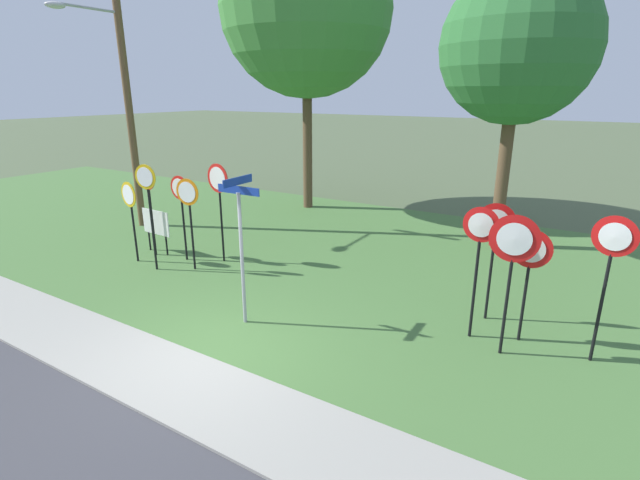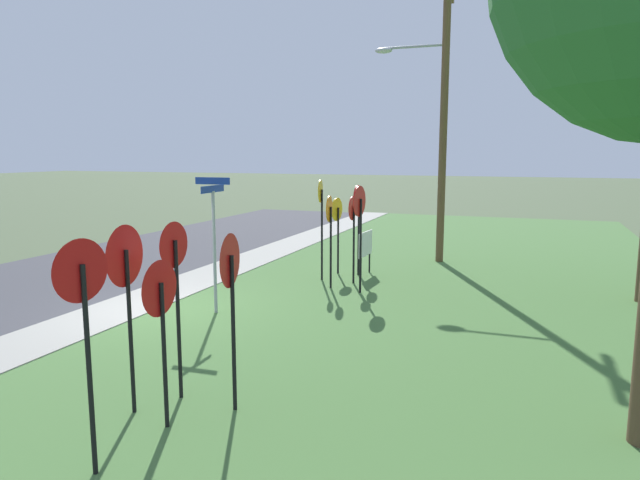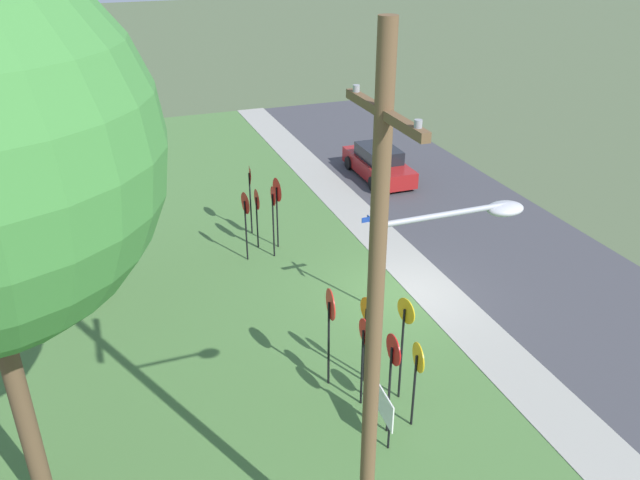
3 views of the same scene
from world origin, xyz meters
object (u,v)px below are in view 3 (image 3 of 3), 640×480
(yield_sign_far_left, at_px, (246,210))
(street_name_post, at_px, (374,254))
(stop_sign_near_left, at_px, (367,323))
(stop_sign_near_right, at_px, (364,345))
(oak_tree_right, at_px, (58,120))
(yield_sign_near_left, at_px, (257,205))
(yield_sign_far_right, at_px, (274,206))
(stop_sign_far_left, at_px, (392,364))
(notice_board, at_px, (383,407))
(stop_sign_far_center, at_px, (404,329))
(stop_sign_center_tall, at_px, (417,368))
(parked_sedan_distant, at_px, (378,163))
(stop_sign_far_right, at_px, (330,317))
(yield_sign_center, at_px, (250,183))
(yield_sign_near_right, at_px, (277,196))
(utility_pole, at_px, (383,331))

(yield_sign_far_left, xyz_separation_m, street_name_post, (-4.10, -2.68, -0.05))
(stop_sign_near_left, bearing_deg, yield_sign_far_left, 1.97)
(stop_sign_near_right, xyz_separation_m, oak_tree_right, (6.98, 5.81, 3.90))
(yield_sign_near_left, relative_size, yield_sign_far_right, 0.85)
(stop_sign_far_left, bearing_deg, notice_board, 116.20)
(stop_sign_far_center, bearing_deg, yield_sign_far_left, 1.87)
(yield_sign_near_left, distance_m, yield_sign_far_left, 0.96)
(stop_sign_center_tall, bearing_deg, stop_sign_far_center, -1.09)
(stop_sign_far_center, xyz_separation_m, stop_sign_center_tall, (-0.95, 0.15, -0.37))
(parked_sedan_distant, bearing_deg, stop_sign_near_right, 154.30)
(stop_sign_far_right, relative_size, oak_tree_right, 0.35)
(stop_sign_near_right, bearing_deg, stop_sign_center_tall, -142.72)
(stop_sign_far_left, distance_m, stop_sign_center_tall, 0.67)
(stop_sign_far_right, relative_size, parked_sedan_distant, 0.61)
(yield_sign_far_left, relative_size, oak_tree_right, 0.32)
(stop_sign_near_right, height_order, street_name_post, street_name_post)
(stop_sign_near_right, distance_m, stop_sign_far_right, 1.09)
(yield_sign_far_left, height_order, street_name_post, street_name_post)
(stop_sign_near_right, height_order, stop_sign_far_center, stop_sign_far_center)
(stop_sign_center_tall, bearing_deg, yield_sign_center, 12.19)
(stop_sign_center_tall, height_order, notice_board, stop_sign_center_tall)
(stop_sign_center_tall, relative_size, yield_sign_far_right, 0.87)
(stop_sign_far_center, height_order, yield_sign_near_right, stop_sign_far_center)
(yield_sign_center, bearing_deg, stop_sign_near_left, -167.24)
(yield_sign_near_left, bearing_deg, yield_sign_near_right, -106.57)
(stop_sign_far_left, distance_m, yield_sign_near_left, 9.68)
(yield_sign_near_right, relative_size, notice_board, 2.04)
(stop_sign_far_right, distance_m, oak_tree_right, 8.84)
(stop_sign_near_right, height_order, stop_sign_far_left, stop_sign_far_left)
(stop_sign_far_left, bearing_deg, stop_sign_near_right, 11.61)
(utility_pole, bearing_deg, parked_sedan_distant, -25.31)
(yield_sign_far_left, height_order, yield_sign_far_right, yield_sign_far_right)
(stop_sign_far_left, distance_m, yield_sign_center, 10.86)
(yield_sign_center, bearing_deg, yield_sign_far_right, -162.98)
(stop_sign_far_center, distance_m, notice_board, 1.81)
(stop_sign_far_center, xyz_separation_m, oak_tree_right, (7.09, 6.75, 3.63))
(street_name_post, xyz_separation_m, parked_sedan_distant, (9.61, -4.68, -1.15))
(stop_sign_far_center, distance_m, street_name_post, 4.03)
(stop_sign_far_left, height_order, utility_pole, utility_pole)
(stop_sign_far_right, xyz_separation_m, yield_sign_center, (8.86, -0.41, -0.03))
(stop_sign_far_left, height_order, oak_tree_right, oak_tree_right)
(stop_sign_center_tall, bearing_deg, yield_sign_near_right, 9.36)
(oak_tree_right, bearing_deg, stop_sign_far_left, -143.31)
(stop_sign_center_tall, distance_m, yield_sign_near_left, 9.72)
(yield_sign_near_right, distance_m, utility_pole, 12.95)
(utility_pole, bearing_deg, yield_sign_center, -6.29)
(yield_sign_near_left, height_order, utility_pole, utility_pole)
(stop_sign_far_center, distance_m, yield_sign_center, 9.96)
(notice_board, distance_m, parked_sedan_distant, 15.99)
(yield_sign_near_right, bearing_deg, stop_sign_center_tall, 177.27)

